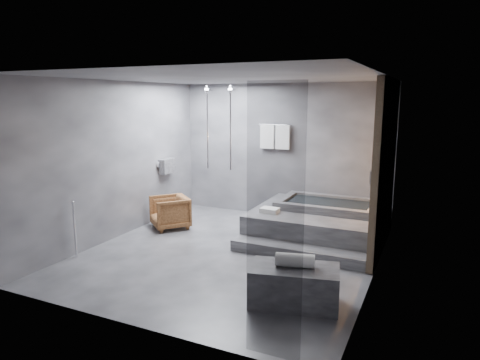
% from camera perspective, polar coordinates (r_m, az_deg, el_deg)
% --- Properties ---
extents(room, '(5.00, 5.04, 2.82)m').
position_cam_1_polar(room, '(6.75, 2.62, 4.36)').
color(room, '#2F2F32').
rests_on(room, ground).
extents(tub_deck, '(2.20, 2.00, 0.50)m').
position_cam_1_polar(tub_deck, '(7.98, 10.23, -5.65)').
color(tub_deck, '#343437').
rests_on(tub_deck, ground).
extents(tub_step, '(2.20, 0.36, 0.18)m').
position_cam_1_polar(tub_step, '(6.95, 7.66, -9.49)').
color(tub_step, '#343437').
rests_on(tub_step, ground).
extents(concrete_bench, '(1.17, 0.81, 0.48)m').
position_cam_1_polar(concrete_bench, '(5.43, 7.24, -13.81)').
color(concrete_bench, '#2E2D30').
rests_on(concrete_bench, ground).
extents(driftwood_chair, '(0.95, 0.95, 0.62)m').
position_cam_1_polar(driftwood_chair, '(8.45, -9.34, -4.26)').
color(driftwood_chair, '#432410').
rests_on(driftwood_chair, ground).
extents(rolled_towel, '(0.50, 0.27, 0.17)m').
position_cam_1_polar(rolled_towel, '(5.31, 7.34, -10.57)').
color(rolled_towel, white).
rests_on(rolled_towel, concrete_bench).
extents(deck_towel, '(0.32, 0.23, 0.08)m').
position_cam_1_polar(deck_towel, '(7.60, 3.98, -4.05)').
color(deck_towel, white).
rests_on(deck_towel, tub_deck).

